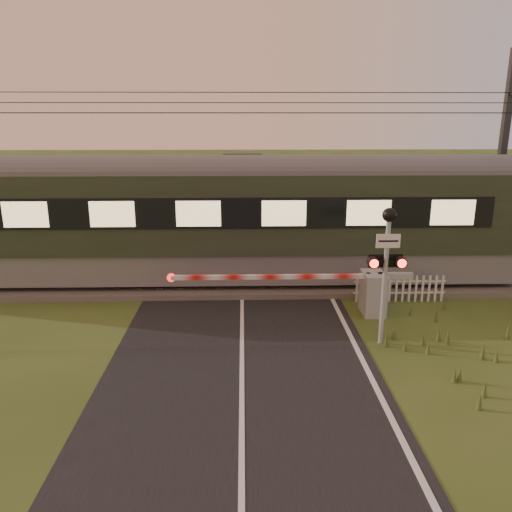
{
  "coord_description": "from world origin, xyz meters",
  "views": [
    {
      "loc": [
        0.05,
        -9.42,
        5.35
      ],
      "look_at": [
        0.38,
        3.2,
        1.85
      ],
      "focal_mm": 35.0,
      "sensor_mm": 36.0,
      "label": 1
    }
  ],
  "objects_px": {
    "crossing_signal": "(387,252)",
    "picket_fence": "(400,289)",
    "boom_gate": "(363,291)",
    "catenary_mast": "(503,157)"
  },
  "relations": [
    {
      "from": "crossing_signal",
      "to": "catenary_mast",
      "type": "bearing_deg",
      "value": 48.89
    },
    {
      "from": "boom_gate",
      "to": "crossing_signal",
      "type": "bearing_deg",
      "value": -89.76
    },
    {
      "from": "crossing_signal",
      "to": "catenary_mast",
      "type": "relative_size",
      "value": 0.44
    },
    {
      "from": "crossing_signal",
      "to": "catenary_mast",
      "type": "xyz_separation_m",
      "value": [
        6.08,
        6.96,
        1.68
      ]
    },
    {
      "from": "boom_gate",
      "to": "picket_fence",
      "type": "xyz_separation_m",
      "value": [
        1.33,
        0.89,
        -0.26
      ]
    },
    {
      "from": "boom_gate",
      "to": "picket_fence",
      "type": "height_order",
      "value": "boom_gate"
    },
    {
      "from": "crossing_signal",
      "to": "picket_fence",
      "type": "relative_size",
      "value": 1.21
    },
    {
      "from": "boom_gate",
      "to": "crossing_signal",
      "type": "relative_size",
      "value": 2.03
    },
    {
      "from": "picket_fence",
      "to": "catenary_mast",
      "type": "relative_size",
      "value": 0.36
    },
    {
      "from": "boom_gate",
      "to": "picket_fence",
      "type": "bearing_deg",
      "value": 33.67
    }
  ]
}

